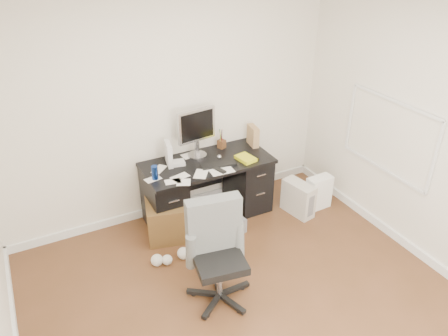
{
  "coord_description": "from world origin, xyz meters",
  "views": [
    {
      "loc": [
        -1.57,
        -2.39,
        3.16
      ],
      "look_at": [
        0.29,
        1.2,
        0.89
      ],
      "focal_mm": 35.0,
      "sensor_mm": 36.0,
      "label": 1
    }
  ],
  "objects_px": {
    "desk": "(208,187)",
    "pc_tower": "(298,198)",
    "lcd_monitor": "(196,133)",
    "wicker_basket": "(167,220)",
    "office_chair": "(219,256)",
    "keyboard": "(219,164)"
  },
  "relations": [
    {
      "from": "desk",
      "to": "office_chair",
      "type": "xyz_separation_m",
      "value": [
        -0.5,
        -1.3,
        0.12
      ]
    },
    {
      "from": "desk",
      "to": "office_chair",
      "type": "height_order",
      "value": "office_chair"
    },
    {
      "from": "lcd_monitor",
      "to": "wicker_basket",
      "type": "height_order",
      "value": "lcd_monitor"
    },
    {
      "from": "lcd_monitor",
      "to": "wicker_basket",
      "type": "bearing_deg",
      "value": -156.17
    },
    {
      "from": "desk",
      "to": "lcd_monitor",
      "type": "relative_size",
      "value": 2.5
    },
    {
      "from": "lcd_monitor",
      "to": "keyboard",
      "type": "height_order",
      "value": "lcd_monitor"
    },
    {
      "from": "desk",
      "to": "wicker_basket",
      "type": "distance_m",
      "value": 0.64
    },
    {
      "from": "lcd_monitor",
      "to": "wicker_basket",
      "type": "relative_size",
      "value": 1.36
    },
    {
      "from": "keyboard",
      "to": "wicker_basket",
      "type": "distance_m",
      "value": 0.86
    },
    {
      "from": "keyboard",
      "to": "lcd_monitor",
      "type": "bearing_deg",
      "value": 120.44
    },
    {
      "from": "pc_tower",
      "to": "wicker_basket",
      "type": "bearing_deg",
      "value": 158.32
    },
    {
      "from": "keyboard",
      "to": "pc_tower",
      "type": "distance_m",
      "value": 1.13
    },
    {
      "from": "desk",
      "to": "lcd_monitor",
      "type": "distance_m",
      "value": 0.68
    },
    {
      "from": "keyboard",
      "to": "wicker_basket",
      "type": "relative_size",
      "value": 0.91
    },
    {
      "from": "keyboard",
      "to": "pc_tower",
      "type": "bearing_deg",
      "value": -10.14
    },
    {
      "from": "desk",
      "to": "pc_tower",
      "type": "xyz_separation_m",
      "value": [
        1.0,
        -0.47,
        -0.19
      ]
    },
    {
      "from": "office_chair",
      "to": "wicker_basket",
      "type": "distance_m",
      "value": 1.18
    },
    {
      "from": "wicker_basket",
      "to": "desk",
      "type": "bearing_deg",
      "value": 14.62
    },
    {
      "from": "keyboard",
      "to": "wicker_basket",
      "type": "xyz_separation_m",
      "value": [
        -0.67,
        -0.02,
        -0.54
      ]
    },
    {
      "from": "office_chair",
      "to": "wicker_basket",
      "type": "relative_size",
      "value": 2.35
    },
    {
      "from": "desk",
      "to": "office_chair",
      "type": "distance_m",
      "value": 1.39
    },
    {
      "from": "lcd_monitor",
      "to": "pc_tower",
      "type": "height_order",
      "value": "lcd_monitor"
    }
  ]
}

